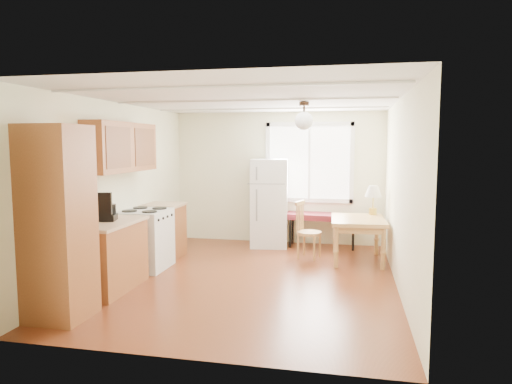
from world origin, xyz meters
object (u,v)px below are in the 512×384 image
(chair, at_px, (304,226))
(refrigerator, at_px, (269,203))
(bench, at_px, (322,217))
(dining_table, at_px, (358,224))

(chair, bearing_deg, refrigerator, 149.02)
(bench, bearing_deg, dining_table, -50.35)
(bench, bearing_deg, chair, -101.20)
(bench, distance_m, dining_table, 1.10)
(refrigerator, height_order, bench, refrigerator)
(refrigerator, distance_m, bench, 1.01)
(bench, bearing_deg, refrigerator, -169.42)
(dining_table, height_order, chair, chair)
(chair, bearing_deg, dining_table, 11.58)
(bench, xyz_separation_m, dining_table, (0.63, -0.90, 0.04))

